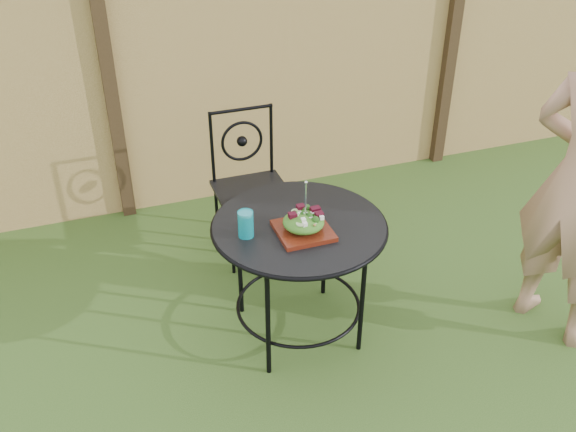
# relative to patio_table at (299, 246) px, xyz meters

# --- Properties ---
(ground) EXTENTS (60.00, 60.00, 0.00)m
(ground) POSITION_rel_patio_table_xyz_m (0.56, -0.53, -0.59)
(ground) COLOR #214215
(ground) RESTS_ON ground
(fence) EXTENTS (8.00, 0.12, 1.90)m
(fence) POSITION_rel_patio_table_xyz_m (0.56, 1.66, 0.36)
(fence) COLOR tan
(fence) RESTS_ON ground
(patio_table) EXTENTS (0.92, 0.92, 0.72)m
(patio_table) POSITION_rel_patio_table_xyz_m (0.00, 0.00, 0.00)
(patio_table) COLOR black
(patio_table) RESTS_ON ground
(patio_chair) EXTENTS (0.46, 0.46, 0.95)m
(patio_chair) POSITION_rel_patio_table_xyz_m (-0.01, 0.90, -0.08)
(patio_chair) COLOR black
(patio_chair) RESTS_ON ground
(salad_plate) EXTENTS (0.27, 0.27, 0.02)m
(salad_plate) POSITION_rel_patio_table_xyz_m (-0.01, -0.09, 0.15)
(salad_plate) COLOR #441109
(salad_plate) RESTS_ON patio_table
(salad) EXTENTS (0.21, 0.21, 0.08)m
(salad) POSITION_rel_patio_table_xyz_m (-0.01, -0.09, 0.20)
(salad) COLOR #235614
(salad) RESTS_ON salad_plate
(fork) EXTENTS (0.01, 0.01, 0.18)m
(fork) POSITION_rel_patio_table_xyz_m (0.00, -0.09, 0.33)
(fork) COLOR silver
(fork) RESTS_ON salad
(drinking_glass) EXTENTS (0.08, 0.08, 0.14)m
(drinking_glass) POSITION_rel_patio_table_xyz_m (-0.29, -0.02, 0.21)
(drinking_glass) COLOR #0D8E9C
(drinking_glass) RESTS_ON patio_table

